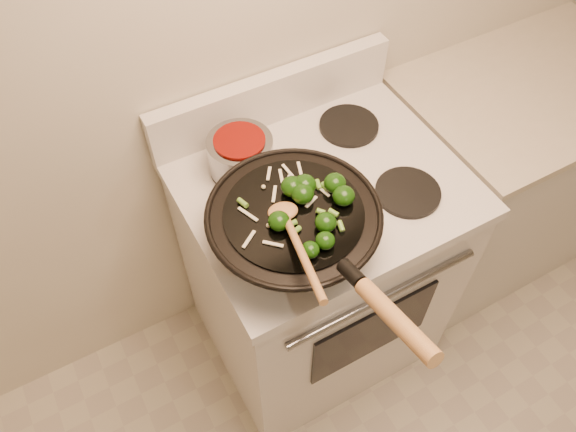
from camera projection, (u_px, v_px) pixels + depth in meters
stove at (316, 267)px, 1.93m from camera, size 0.78×0.67×1.08m
counter_unit at (500, 175)px, 2.21m from camera, size 0.89×0.62×0.91m
wok at (295, 228)px, 1.37m from camera, size 0.43×0.71×0.28m
stirfry at (312, 202)px, 1.32m from camera, size 0.30×0.30×0.05m
wooden_spoon at (293, 234)px, 1.25m from camera, size 0.12×0.33×0.10m
saucepan at (241, 154)px, 1.54m from camera, size 0.18×0.29×0.11m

